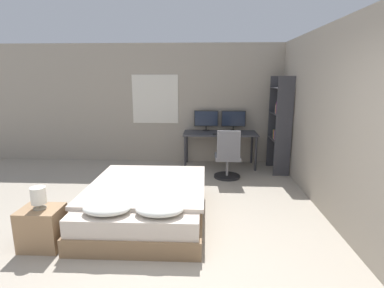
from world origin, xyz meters
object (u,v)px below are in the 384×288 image
(bedside_lamp, at_px, (38,196))
(office_chair, at_px, (228,159))
(monitor_left, at_px, (206,119))
(bookshelf, at_px, (281,122))
(bed, at_px, (146,202))
(computer_mouse, at_px, (233,134))
(keyboard, at_px, (221,134))
(monitor_right, at_px, (234,119))
(nightstand, at_px, (42,228))
(desk, at_px, (220,136))

(bedside_lamp, xyz_separation_m, office_chair, (2.33, 2.56, -0.24))
(monitor_left, height_order, bookshelf, bookshelf)
(bed, relative_size, bookshelf, 1.02)
(monitor_left, relative_size, computer_mouse, 7.79)
(bedside_lamp, relative_size, keyboard, 0.76)
(computer_mouse, bearing_deg, monitor_right, 84.42)
(nightstand, bearing_deg, keyboard, 54.80)
(bed, bearing_deg, monitor_right, 63.22)
(monitor_left, xyz_separation_m, bookshelf, (1.52, -0.59, 0.04))
(office_chair, bearing_deg, nightstand, -132.36)
(bed, distance_m, bookshelf, 3.38)
(monitor_left, bearing_deg, bed, -106.16)
(nightstand, height_order, monitor_right, monitor_right)
(keyboard, bearing_deg, monitor_left, 122.20)
(keyboard, relative_size, computer_mouse, 4.86)
(nightstand, xyz_separation_m, monitor_right, (2.52, 3.63, 0.79))
(bed, xyz_separation_m, computer_mouse, (1.40, 2.38, 0.54))
(monitor_left, distance_m, bookshelf, 1.63)
(monitor_left, xyz_separation_m, monitor_right, (0.62, 0.00, 0.00))
(bed, bearing_deg, bedside_lamp, -144.66)
(bookshelf, bearing_deg, bedside_lamp, -138.44)
(bed, relative_size, monitor_left, 3.72)
(nightstand, bearing_deg, computer_mouse, 51.75)
(monitor_right, bearing_deg, keyboard, -122.20)
(bed, xyz_separation_m, bookshelf, (2.35, 2.28, 0.82))
(monitor_right, distance_m, bookshelf, 1.08)
(nightstand, distance_m, keyboard, 3.88)
(office_chair, bearing_deg, computer_mouse, 76.10)
(desk, height_order, keyboard, keyboard)
(bedside_lamp, distance_m, bookshelf, 4.61)
(monitor_left, relative_size, bookshelf, 0.28)
(bedside_lamp, distance_m, desk, 4.05)
(monitor_left, relative_size, office_chair, 0.55)
(bedside_lamp, distance_m, computer_mouse, 4.00)
(bedside_lamp, height_order, bookshelf, bookshelf)
(bed, bearing_deg, nightstand, -144.66)
(monitor_right, bearing_deg, bed, -116.78)
(bed, relative_size, office_chair, 2.06)
(nightstand, relative_size, office_chair, 0.49)
(desk, xyz_separation_m, keyboard, (0.00, -0.24, 0.09))
(monitor_right, height_order, bookshelf, bookshelf)
(monitor_right, xyz_separation_m, bookshelf, (0.91, -0.59, 0.04))
(nightstand, height_order, computer_mouse, computer_mouse)
(bed, distance_m, nightstand, 1.32)
(computer_mouse, xyz_separation_m, office_chair, (-0.14, -0.58, -0.39))
(nightstand, xyz_separation_m, desk, (2.22, 3.38, 0.44))
(desk, distance_m, computer_mouse, 0.37)
(bed, height_order, computer_mouse, computer_mouse)
(desk, xyz_separation_m, monitor_right, (0.31, 0.25, 0.35))
(bedside_lamp, xyz_separation_m, desk, (2.22, 3.38, 0.05))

